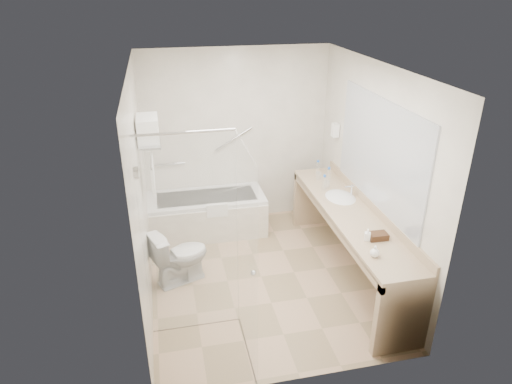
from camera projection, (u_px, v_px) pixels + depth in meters
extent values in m
plane|color=tan|center=(261.00, 276.00, 5.55)|extent=(3.20, 3.20, 0.00)
cube|color=white|center=(262.00, 67.00, 4.49)|extent=(2.60, 3.20, 0.10)
cube|color=silver|center=(237.00, 138.00, 6.44)|extent=(2.60, 0.10, 2.50)
cube|color=silver|center=(307.00, 263.00, 3.61)|extent=(2.60, 0.10, 2.50)
cube|color=silver|center=(141.00, 193.00, 4.77)|extent=(0.10, 3.20, 2.50)
cube|color=silver|center=(371.00, 173.00, 5.27)|extent=(0.10, 3.20, 2.50)
cube|color=silver|center=(207.00, 214.00, 6.45)|extent=(1.60, 0.70, 0.55)
cube|color=white|center=(211.00, 228.00, 6.14)|extent=(1.60, 0.02, 0.50)
cube|color=white|center=(217.00, 210.00, 6.06)|extent=(0.28, 0.06, 0.18)
cylinder|color=silver|center=(170.00, 164.00, 6.35)|extent=(0.40, 0.03, 0.03)
cylinder|color=silver|center=(234.00, 139.00, 6.39)|extent=(0.53, 0.03, 0.33)
cube|color=silver|center=(191.00, 239.00, 4.32)|extent=(0.90, 0.01, 2.10)
cube|color=silver|center=(246.00, 259.00, 4.01)|extent=(0.02, 0.90, 2.10)
cylinder|color=silver|center=(183.00, 133.00, 3.88)|extent=(0.90, 0.02, 0.02)
sphere|color=silver|center=(253.00, 273.00, 3.91)|extent=(0.05, 0.05, 0.05)
cylinder|color=silver|center=(136.00, 173.00, 3.47)|extent=(0.04, 0.10, 0.10)
cube|color=silver|center=(149.00, 141.00, 4.92)|extent=(0.24, 0.55, 0.02)
cylinder|color=silver|center=(151.00, 160.00, 5.01)|extent=(0.02, 0.55, 0.02)
cube|color=white|center=(153.00, 174.00, 5.08)|extent=(0.03, 0.42, 0.32)
cube|color=white|center=(149.00, 136.00, 4.89)|extent=(0.22, 0.40, 0.08)
cube|color=white|center=(148.00, 128.00, 4.86)|extent=(0.22, 0.40, 0.08)
cube|color=white|center=(147.00, 121.00, 4.82)|extent=(0.22, 0.40, 0.08)
cube|color=tan|center=(351.00, 214.00, 5.27)|extent=(0.55, 2.70, 0.05)
cube|color=tan|center=(372.00, 206.00, 5.28)|extent=(0.03, 2.70, 0.10)
cube|color=tan|center=(330.00, 220.00, 5.24)|extent=(0.04, 2.70, 0.08)
cube|color=tan|center=(402.00, 317.00, 4.29)|extent=(0.55, 0.08, 0.80)
cube|color=tan|center=(313.00, 199.00, 6.61)|extent=(0.55, 0.08, 0.80)
ellipsoid|color=silver|center=(340.00, 199.00, 5.63)|extent=(0.40, 0.52, 0.14)
cylinder|color=silver|center=(352.00, 190.00, 5.61)|extent=(0.03, 0.03, 0.14)
cube|color=#ADB2B9|center=(379.00, 153.00, 5.01)|extent=(0.02, 2.00, 1.20)
cube|color=white|center=(335.00, 130.00, 6.11)|extent=(0.08, 0.10, 0.18)
imported|color=silver|center=(180.00, 256.00, 5.35)|extent=(0.77, 0.60, 0.67)
cube|color=#402B16|center=(378.00, 236.00, 4.70)|extent=(0.20, 0.14, 0.07)
imported|color=white|center=(367.00, 238.00, 4.68)|extent=(0.10, 0.14, 0.06)
imported|color=white|center=(375.00, 252.00, 4.39)|extent=(0.12, 0.14, 0.09)
cylinder|color=silver|center=(318.00, 168.00, 6.26)|extent=(0.06, 0.06, 0.17)
cylinder|color=blue|center=(318.00, 161.00, 6.22)|extent=(0.03, 0.03, 0.02)
cylinder|color=silver|center=(324.00, 183.00, 5.77)|extent=(0.06, 0.06, 0.18)
cylinder|color=blue|center=(325.00, 176.00, 5.72)|extent=(0.03, 0.03, 0.03)
cylinder|color=silver|center=(329.00, 175.00, 6.00)|extent=(0.06, 0.06, 0.18)
cylinder|color=blue|center=(329.00, 168.00, 5.96)|extent=(0.03, 0.03, 0.03)
cylinder|color=silver|center=(319.00, 176.00, 6.09)|extent=(0.10, 0.10, 0.10)
cylinder|color=silver|center=(327.00, 185.00, 5.84)|extent=(0.08, 0.08, 0.09)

